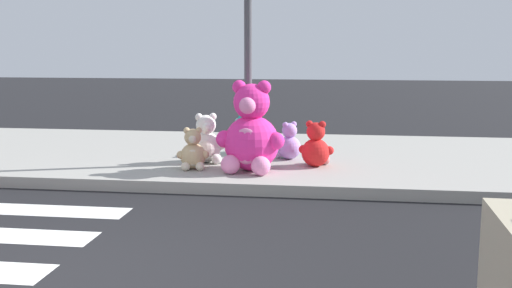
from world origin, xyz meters
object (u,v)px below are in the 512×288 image
(plush_tan, at_px, (193,152))
(plush_lavender, at_px, (289,144))
(plush_red, at_px, (316,148))
(plush_pink_large, at_px, (251,135))
(sign_pole, at_px, (248,43))
(plush_teal, at_px, (245,136))
(plush_white, at_px, (206,143))

(plush_tan, relative_size, plush_lavender, 1.02)
(plush_lavender, bearing_deg, plush_red, -50.08)
(plush_pink_large, xyz_separation_m, plush_red, (0.85, 0.43, -0.23))
(plush_tan, bearing_deg, plush_lavender, 37.08)
(plush_red, bearing_deg, plush_pink_large, -153.04)
(sign_pole, xyz_separation_m, plush_pink_large, (0.13, -0.59, -1.21))
(plush_teal, bearing_deg, sign_pole, -77.21)
(plush_tan, bearing_deg, plush_red, 14.45)
(sign_pole, bearing_deg, plush_white, -172.54)
(plush_pink_large, xyz_separation_m, plush_white, (-0.72, 0.51, -0.20))
(plush_tan, distance_m, plush_lavender, 1.54)
(plush_teal, bearing_deg, plush_lavender, -25.05)
(plush_pink_large, height_order, plush_teal, plush_pink_large)
(plush_red, xyz_separation_m, plush_lavender, (-0.42, 0.50, -0.03))
(plush_white, relative_size, plush_red, 1.11)
(plush_white, xyz_separation_m, plush_lavender, (1.15, 0.43, -0.06))
(sign_pole, height_order, plush_red, sign_pole)
(plush_pink_large, relative_size, plush_white, 1.71)
(sign_pole, height_order, plush_teal, sign_pole)
(sign_pole, relative_size, plush_red, 4.98)
(plush_pink_large, height_order, plush_lavender, plush_pink_large)
(plush_teal, distance_m, plush_red, 1.40)
(plush_pink_large, distance_m, plush_tan, 0.84)
(plush_tan, relative_size, plush_red, 0.89)
(sign_pole, distance_m, plush_teal, 1.59)
(plush_red, bearing_deg, plush_lavender, 129.92)
(sign_pole, relative_size, plush_white, 4.50)
(plush_lavender, bearing_deg, plush_white, -159.63)
(plush_white, bearing_deg, plush_tan, -98.61)
(plush_teal, bearing_deg, plush_pink_large, -77.50)
(plush_teal, relative_size, plush_lavender, 1.22)
(plush_teal, xyz_separation_m, plush_tan, (-0.52, -1.26, -0.04))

